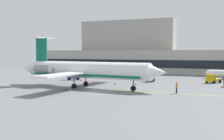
{
  "coord_description": "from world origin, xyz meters",
  "views": [
    {
      "loc": [
        18.55,
        -39.94,
        6.56
      ],
      "look_at": [
        -1.24,
        9.81,
        3.0
      ],
      "focal_mm": 42.39,
      "sensor_mm": 36.0,
      "label": 1
    }
  ],
  "objects_px": {
    "belt_loader": "(213,79)",
    "fuel_tank": "(221,74)",
    "baggage_tug": "(72,76)",
    "regional_jet": "(83,70)",
    "pushback_tractor": "(151,78)",
    "marshaller": "(177,87)"
  },
  "relations": [
    {
      "from": "belt_loader",
      "to": "fuel_tank",
      "type": "height_order",
      "value": "fuel_tank"
    },
    {
      "from": "baggage_tug",
      "to": "fuel_tank",
      "type": "distance_m",
      "value": 36.32
    },
    {
      "from": "belt_loader",
      "to": "baggage_tug",
      "type": "bearing_deg",
      "value": -170.34
    },
    {
      "from": "baggage_tug",
      "to": "regional_jet",
      "type": "bearing_deg",
      "value": -51.62
    },
    {
      "from": "regional_jet",
      "to": "marshaller",
      "type": "distance_m",
      "value": 17.51
    },
    {
      "from": "regional_jet",
      "to": "marshaller",
      "type": "height_order",
      "value": "regional_jet"
    },
    {
      "from": "baggage_tug",
      "to": "belt_loader",
      "type": "bearing_deg",
      "value": 9.66
    },
    {
      "from": "baggage_tug",
      "to": "pushback_tractor",
      "type": "height_order",
      "value": "baggage_tug"
    },
    {
      "from": "regional_jet",
      "to": "baggage_tug",
      "type": "xyz_separation_m",
      "value": [
        -8.91,
        11.25,
        -2.34
      ]
    },
    {
      "from": "pushback_tractor",
      "to": "fuel_tank",
      "type": "distance_m",
      "value": 18.78
    },
    {
      "from": "belt_loader",
      "to": "fuel_tank",
      "type": "relative_size",
      "value": 0.47
    },
    {
      "from": "pushback_tractor",
      "to": "marshaller",
      "type": "xyz_separation_m",
      "value": [
        7.98,
        -15.72,
        0.15
      ]
    },
    {
      "from": "regional_jet",
      "to": "fuel_tank",
      "type": "height_order",
      "value": "regional_jet"
    },
    {
      "from": "regional_jet",
      "to": "fuel_tank",
      "type": "distance_m",
      "value": 35.7
    },
    {
      "from": "regional_jet",
      "to": "pushback_tractor",
      "type": "relative_size",
      "value": 7.75
    },
    {
      "from": "regional_jet",
      "to": "pushback_tractor",
      "type": "bearing_deg",
      "value": 57.51
    },
    {
      "from": "baggage_tug",
      "to": "belt_loader",
      "type": "xyz_separation_m",
      "value": [
        31.35,
        5.33,
        -0.08
      ]
    },
    {
      "from": "baggage_tug",
      "to": "belt_loader",
      "type": "relative_size",
      "value": 0.99
    },
    {
      "from": "baggage_tug",
      "to": "belt_loader",
      "type": "distance_m",
      "value": 31.8
    },
    {
      "from": "belt_loader",
      "to": "marshaller",
      "type": "height_order",
      "value": "marshaller"
    },
    {
      "from": "fuel_tank",
      "to": "pushback_tractor",
      "type": "bearing_deg",
      "value": -142.36
    },
    {
      "from": "regional_jet",
      "to": "pushback_tractor",
      "type": "xyz_separation_m",
      "value": [
        9.35,
        14.68,
        -2.44
      ]
    }
  ]
}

